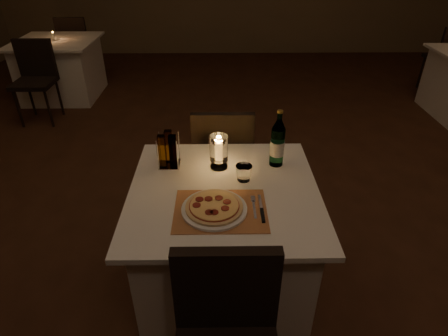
{
  "coord_description": "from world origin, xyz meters",
  "views": [
    {
      "loc": [
        -0.23,
        -2.02,
        1.88
      ],
      "look_at": [
        -0.21,
        -0.39,
        0.86
      ],
      "focal_mm": 30.0,
      "sensor_mm": 36.0,
      "label": 1
    }
  ],
  "objects_px": {
    "chair_far": "(223,153)",
    "neighbor_table_left": "(61,69)",
    "plate": "(214,209)",
    "hurricane_candle": "(219,149)",
    "water_bottle": "(277,144)",
    "chair_near": "(227,334)",
    "pizza": "(214,206)",
    "main_table": "(224,241)",
    "tumbler": "(244,173)"
  },
  "relations": [
    {
      "from": "chair_far",
      "to": "tumbler",
      "type": "height_order",
      "value": "chair_far"
    },
    {
      "from": "tumbler",
      "to": "hurricane_candle",
      "type": "height_order",
      "value": "hurricane_candle"
    },
    {
      "from": "plate",
      "to": "hurricane_candle",
      "type": "xyz_separation_m",
      "value": [
        0.02,
        0.4,
        0.11
      ]
    },
    {
      "from": "pizza",
      "to": "chair_far",
      "type": "bearing_deg",
      "value": 86.78
    },
    {
      "from": "chair_far",
      "to": "neighbor_table_left",
      "type": "relative_size",
      "value": 0.9
    },
    {
      "from": "chair_far",
      "to": "pizza",
      "type": "height_order",
      "value": "chair_far"
    },
    {
      "from": "hurricane_candle",
      "to": "neighbor_table_left",
      "type": "bearing_deg",
      "value": 124.12
    },
    {
      "from": "pizza",
      "to": "hurricane_candle",
      "type": "xyz_separation_m",
      "value": [
        0.02,
        0.4,
        0.09
      ]
    },
    {
      "from": "chair_far",
      "to": "hurricane_candle",
      "type": "xyz_separation_m",
      "value": [
        -0.03,
        -0.49,
        0.31
      ]
    },
    {
      "from": "chair_near",
      "to": "pizza",
      "type": "bearing_deg",
      "value": 95.38
    },
    {
      "from": "main_table",
      "to": "chair_far",
      "type": "xyz_separation_m",
      "value": [
        -0.0,
        0.71,
        0.18
      ]
    },
    {
      "from": "plate",
      "to": "tumbler",
      "type": "height_order",
      "value": "tumbler"
    },
    {
      "from": "plate",
      "to": "pizza",
      "type": "distance_m",
      "value": 0.02
    },
    {
      "from": "pizza",
      "to": "water_bottle",
      "type": "bearing_deg",
      "value": 50.34
    },
    {
      "from": "main_table",
      "to": "chair_near",
      "type": "relative_size",
      "value": 1.11
    },
    {
      "from": "main_table",
      "to": "tumbler",
      "type": "xyz_separation_m",
      "value": [
        0.11,
        0.09,
        0.41
      ]
    },
    {
      "from": "chair_near",
      "to": "plate",
      "type": "bearing_deg",
      "value": 95.35
    },
    {
      "from": "water_bottle",
      "to": "chair_far",
      "type": "bearing_deg",
      "value": 123.42
    },
    {
      "from": "chair_far",
      "to": "pizza",
      "type": "relative_size",
      "value": 3.21
    },
    {
      "from": "plate",
      "to": "chair_far",
      "type": "bearing_deg",
      "value": 86.8
    },
    {
      "from": "water_bottle",
      "to": "neighbor_table_left",
      "type": "bearing_deg",
      "value": 128.44
    },
    {
      "from": "main_table",
      "to": "water_bottle",
      "type": "distance_m",
      "value": 0.64
    },
    {
      "from": "plate",
      "to": "hurricane_candle",
      "type": "height_order",
      "value": "hurricane_candle"
    },
    {
      "from": "chair_far",
      "to": "neighbor_table_left",
      "type": "distance_m",
      "value": 3.32
    },
    {
      "from": "main_table",
      "to": "plate",
      "type": "xyz_separation_m",
      "value": [
        -0.05,
        -0.18,
        0.38
      ]
    },
    {
      "from": "pizza",
      "to": "neighbor_table_left",
      "type": "xyz_separation_m",
      "value": [
        -2.05,
        3.46,
        -0.39
      ]
    },
    {
      "from": "chair_near",
      "to": "chair_far",
      "type": "distance_m",
      "value": 1.43
    },
    {
      "from": "tumbler",
      "to": "neighbor_table_left",
      "type": "relative_size",
      "value": 0.09
    },
    {
      "from": "chair_near",
      "to": "tumbler",
      "type": "bearing_deg",
      "value": 82.32
    },
    {
      "from": "main_table",
      "to": "neighbor_table_left",
      "type": "relative_size",
      "value": 1.0
    },
    {
      "from": "plate",
      "to": "pizza",
      "type": "relative_size",
      "value": 1.14
    },
    {
      "from": "chair_far",
      "to": "water_bottle",
      "type": "relative_size",
      "value": 2.66
    },
    {
      "from": "chair_near",
      "to": "main_table",
      "type": "bearing_deg",
      "value": 90.0
    },
    {
      "from": "hurricane_candle",
      "to": "pizza",
      "type": "bearing_deg",
      "value": -93.37
    },
    {
      "from": "chair_far",
      "to": "plate",
      "type": "xyz_separation_m",
      "value": [
        -0.05,
        -0.89,
        0.2
      ]
    },
    {
      "from": "plate",
      "to": "main_table",
      "type": "bearing_deg",
      "value": 74.48
    },
    {
      "from": "plate",
      "to": "tumbler",
      "type": "xyz_separation_m",
      "value": [
        0.16,
        0.27,
        0.03
      ]
    },
    {
      "from": "chair_far",
      "to": "main_table",
      "type": "bearing_deg",
      "value": -90.0
    },
    {
      "from": "chair_near",
      "to": "water_bottle",
      "type": "xyz_separation_m",
      "value": [
        0.31,
        0.96,
        0.33
      ]
    },
    {
      "from": "pizza",
      "to": "tumbler",
      "type": "relative_size",
      "value": 3.12
    },
    {
      "from": "water_bottle",
      "to": "hurricane_candle",
      "type": "height_order",
      "value": "water_bottle"
    },
    {
      "from": "chair_near",
      "to": "chair_far",
      "type": "relative_size",
      "value": 1.0
    },
    {
      "from": "plate",
      "to": "tumbler",
      "type": "bearing_deg",
      "value": 59.45
    },
    {
      "from": "pizza",
      "to": "water_bottle",
      "type": "height_order",
      "value": "water_bottle"
    },
    {
      "from": "main_table",
      "to": "tumbler",
      "type": "distance_m",
      "value": 0.43
    },
    {
      "from": "plate",
      "to": "pizza",
      "type": "bearing_deg",
      "value": 172.44
    },
    {
      "from": "main_table",
      "to": "hurricane_candle",
      "type": "height_order",
      "value": "hurricane_candle"
    },
    {
      "from": "chair_near",
      "to": "hurricane_candle",
      "type": "distance_m",
      "value": 0.99
    },
    {
      "from": "main_table",
      "to": "tumbler",
      "type": "relative_size",
      "value": 11.13
    },
    {
      "from": "chair_far",
      "to": "pizza",
      "type": "bearing_deg",
      "value": -93.22
    }
  ]
}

